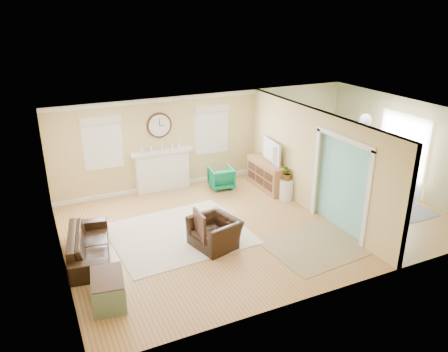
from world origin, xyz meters
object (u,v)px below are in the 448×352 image
(sofa, at_px, (89,245))
(green_chair, at_px, (221,178))
(dining_table, at_px, (365,190))
(eames_chair, at_px, (215,232))
(credenza, at_px, (268,175))

(sofa, xyz_separation_m, green_chair, (4.02, 2.23, 0.01))
(green_chair, xyz_separation_m, dining_table, (3.04, -2.49, 0.05))
(eames_chair, relative_size, green_chair, 1.48)
(credenza, bearing_deg, dining_table, -46.01)
(eames_chair, height_order, dining_table, dining_table)
(eames_chair, bearing_deg, sofa, -118.47)
(green_chair, height_order, credenza, credenza)
(sofa, relative_size, green_chair, 3.01)
(sofa, height_order, credenza, credenza)
(sofa, height_order, green_chair, green_chair)
(eames_chair, bearing_deg, credenza, 116.76)
(sofa, bearing_deg, credenza, -63.21)
(green_chair, bearing_deg, credenza, 160.37)
(credenza, bearing_deg, eames_chair, -139.21)
(credenza, height_order, dining_table, credenza)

